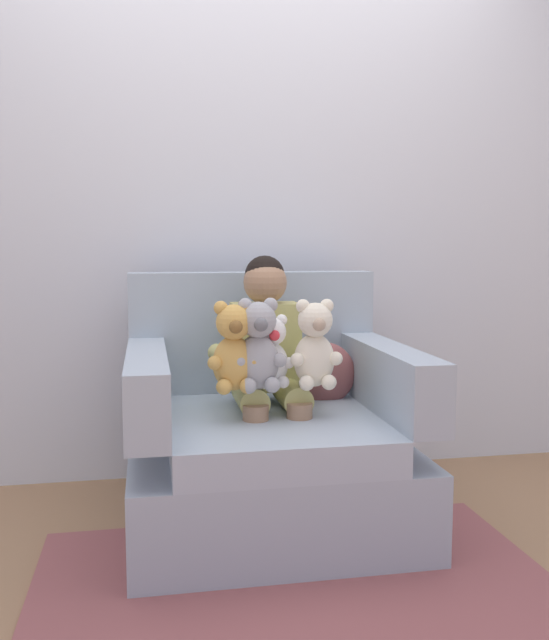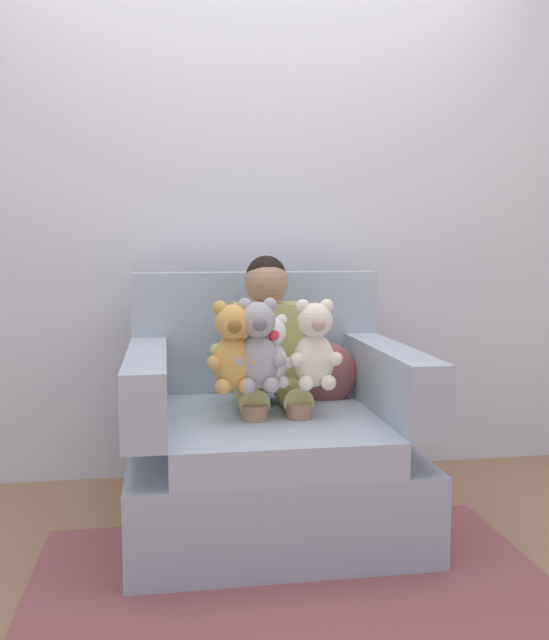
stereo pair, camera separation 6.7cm
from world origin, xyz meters
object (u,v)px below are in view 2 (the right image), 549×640
Objects in this scene: armchair at (268,443)px; plush_white at (272,353)px; seated_child at (269,352)px; throw_pillow at (325,374)px; plush_grey at (258,347)px; plush_honey at (233,349)px; plush_cream at (315,347)px.

armchair reaches higher than plush_white.
throw_pillow is at bearing 28.09° from seated_child.
seated_child is at bearing -158.02° from throw_pillow.
armchair is at bearing -98.92° from seated_child.
plush_white is (0.06, 0.06, -0.03)m from plush_grey.
plush_grey reaches higher than plush_honey.
plush_honey is (-0.09, 0.00, -0.00)m from plush_grey.
plush_grey is at bearing 164.01° from plush_cream.
seated_child reaches higher than plush_cream.
plush_grey is 0.09m from plush_white.
plush_honey is at bearing -152.39° from plush_white.
armchair reaches higher than throw_pillow.
seated_child reaches higher than plush_honey.
plush_honey is at bearing -122.33° from seated_child.
armchair is 3.98× the size of throw_pillow.
throw_pillow is (0.11, 0.29, -0.16)m from plush_cream.
armchair is 0.44m from plush_cream.
plush_honey reaches higher than throw_pillow.
plush_grey is 0.46m from throw_pillow.
armchair is 0.44m from plush_honey.
armchair is 0.35m from seated_child.
plush_white is 0.82× the size of plush_honey.
armchair is 3.93× the size of plush_white.
seated_child is 0.22m from plush_grey.
seated_child is 2.51× the size of plush_grey.
seated_child is at bearing 86.74° from plush_grey.
plush_honey is (-0.15, -0.06, 0.03)m from plush_white.
armchair is 3.14× the size of plush_grey.
armchair reaches higher than plush_honey.
plush_honey is (-0.15, -0.16, 0.39)m from armchair.
throw_pillow is (0.26, 0.24, -0.13)m from plush_white.
armchair reaches higher than plush_grey.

